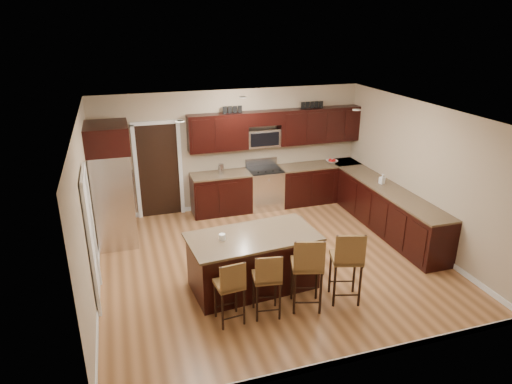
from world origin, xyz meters
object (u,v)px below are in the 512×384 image
object	(u,v)px
stool_left	(230,285)
island	(253,263)
refrigerator	(112,184)
stool_mid	(267,278)
range	(265,188)
stool_right	(308,265)
stool_extra	(347,259)

from	to	relation	value
stool_left	island	bearing A→B (deg)	49.14
island	refrigerator	world-z (taller)	refrigerator
stool_left	stool_mid	distance (m)	0.55
stool_mid	refrigerator	size ratio (longest dim) A/B	0.44
island	stool_left	xyz separation A→B (m)	(-0.59, -0.84, 0.20)
range	stool_left	size ratio (longest dim) A/B	1.09
island	stool_left	distance (m)	1.05
stool_right	refrigerator	xyz separation A→B (m)	(-2.65, 3.18, 0.45)
range	stool_left	bearing A→B (deg)	-114.70
stool_right	stool_left	bearing A→B (deg)	-164.33
stool_extra	stool_mid	bearing A→B (deg)	-164.24
stool_mid	refrigerator	bearing A→B (deg)	131.15
stool_mid	refrigerator	world-z (taller)	refrigerator
stool_mid	stool_right	world-z (taller)	stool_right
refrigerator	range	bearing A→B (deg)	13.34
range	stool_right	bearing A→B (deg)	-99.34
island	stool_extra	world-z (taller)	stool_extra
stool_left	refrigerator	distance (m)	3.54
stool_left	refrigerator	world-z (taller)	refrigerator
island	stool_mid	bearing A→B (deg)	-97.85
stool_extra	range	bearing A→B (deg)	106.09
stool_left	refrigerator	size ratio (longest dim) A/B	0.43
range	stool_extra	distance (m)	3.97
stool_left	refrigerator	bearing A→B (deg)	109.23
stool_left	stool_right	bearing A→B (deg)	-6.29
island	stool_extra	bearing A→B (deg)	-39.74
refrigerator	stool_extra	xyz separation A→B (m)	(3.30, -3.18, -0.45)
island	range	bearing A→B (deg)	63.35
island	stool_mid	xyz separation A→B (m)	(-0.04, -0.84, 0.22)
range	refrigerator	xyz separation A→B (m)	(-3.30, -0.78, 0.73)
island	stool_mid	size ratio (longest dim) A/B	2.04
stool_mid	range	bearing A→B (deg)	80.68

